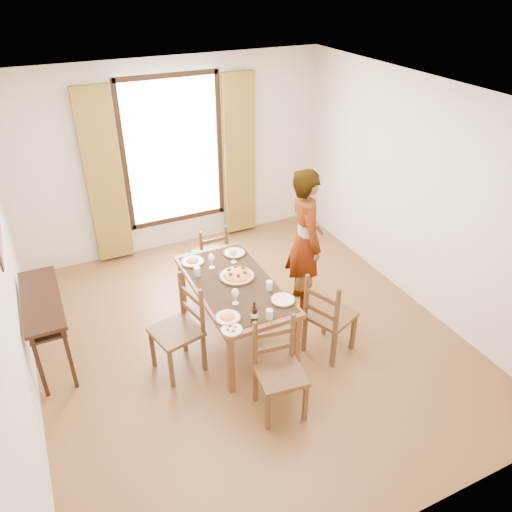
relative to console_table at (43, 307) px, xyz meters
name	(u,v)px	position (x,y,z in m)	size (l,w,h in m)	color
ground	(247,338)	(2.03, -0.60, -0.68)	(5.00, 5.00, 0.00)	#552E1A
room_shell	(240,213)	(2.03, -0.47, 0.86)	(4.60, 5.10, 2.74)	beige
console_table	(43,307)	(0.00, 0.00, 0.00)	(0.38, 1.20, 0.80)	black
dining_table	(234,288)	(1.92, -0.53, 0.00)	(0.86, 1.63, 0.76)	brown
chair_west	(179,331)	(1.21, -0.72, -0.20)	(0.55, 0.55, 1.03)	#4F2D1A
chair_north	(211,256)	(2.07, 0.63, -0.27)	(0.40, 0.40, 0.89)	#4F2D1A
chair_south	(279,373)	(1.88, -1.67, -0.23)	(0.48, 0.48, 0.97)	#4F2D1A
chair_east	(329,317)	(2.73, -1.18, -0.22)	(0.58, 0.58, 1.01)	#4F2D1A
man	(305,240)	(2.95, -0.26, 0.21)	(0.55, 0.72, 1.79)	gray
plate_sw	(228,316)	(1.62, -1.07, 0.10)	(0.27, 0.27, 0.05)	silver
plate_se	(283,299)	(2.24, -1.05, 0.10)	(0.27, 0.27, 0.05)	silver
plate_nw	(193,260)	(1.65, 0.06, 0.10)	(0.27, 0.27, 0.05)	silver
plate_ne	(234,252)	(2.16, 0.03, 0.10)	(0.27, 0.27, 0.05)	silver
pasta_platter	(237,273)	(1.99, -0.44, 0.12)	(0.40, 0.40, 0.10)	#B94517
caprese_plate	(232,329)	(1.58, -1.26, 0.09)	(0.20, 0.20, 0.04)	silver
wine_glass_a	(235,296)	(1.78, -0.88, 0.16)	(0.08, 0.08, 0.18)	white
wine_glass_b	(234,255)	(2.08, -0.14, 0.16)	(0.08, 0.08, 0.18)	white
wine_glass_c	(211,261)	(1.81, -0.15, 0.16)	(0.08, 0.08, 0.18)	white
tumbler_a	(269,285)	(2.20, -0.80, 0.12)	(0.07, 0.07, 0.10)	silver
tumbler_b	(197,272)	(1.61, -0.22, 0.12)	(0.07, 0.07, 0.10)	silver
tumbler_c	(269,314)	(1.98, -1.24, 0.12)	(0.07, 0.07, 0.10)	silver
wine_bottle	(254,312)	(1.82, -1.24, 0.20)	(0.07, 0.07, 0.25)	black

